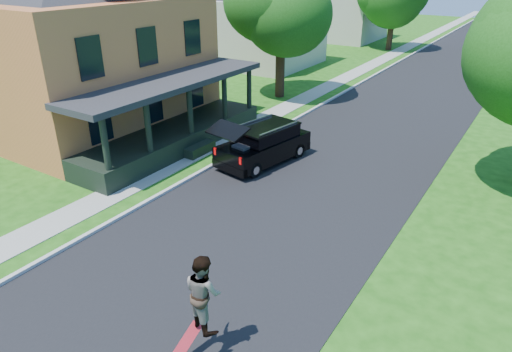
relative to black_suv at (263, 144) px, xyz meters
The scene contains 11 objects.
ground 7.27m from the black_suv, 69.38° to the right, with size 140.00×140.00×0.00m, color #1B4C0F.
street 13.50m from the black_suv, 79.11° to the left, with size 8.00×120.00×0.02m, color black.
curb 13.34m from the black_suv, 96.48° to the left, with size 0.15×120.00×0.12m, color #B1B1AB.
sidewalk 13.61m from the black_suv, 103.00° to the left, with size 1.30×120.00×0.03m, color #9B9B93.
front_walk 7.04m from the black_suv, behind, with size 6.50×1.20×0.03m, color #9B9B93.
main_house 11.08m from the black_suv, behind, with size 15.56×15.56×10.10m.
neighbor_house_mid 20.70m from the black_suv, 122.44° to the left, with size 12.78×12.78×8.30m.
black_suv is the anchor object (origin of this frame).
skateboarder 10.39m from the black_suv, 64.99° to the right, with size 1.04×0.93×1.77m.
skateboard 10.72m from the black_suv, 66.86° to the right, with size 0.27×0.85×0.63m.
tree_left_mid 11.39m from the black_suv, 116.45° to the left, with size 6.06×6.03×8.41m.
Camera 1 is at (6.82, -8.34, 7.74)m, focal length 32.00 mm.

